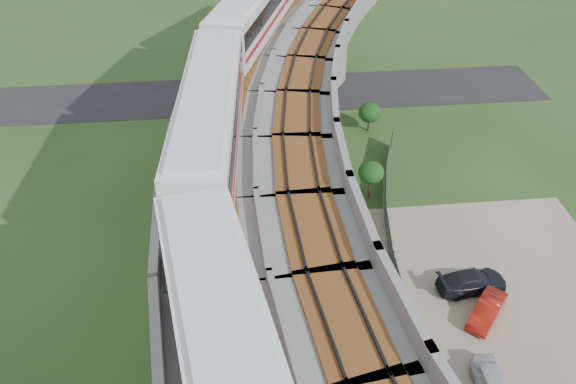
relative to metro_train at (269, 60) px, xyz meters
name	(u,v)px	position (x,y,z in m)	size (l,w,h in m)	color
ground	(263,339)	(-1.31, -10.68, -12.31)	(160.00, 160.00, 0.00)	#27451B
dirt_lot	(513,348)	(12.69, -12.68, -12.29)	(18.00, 26.00, 0.04)	gray
asphalt_road	(245,95)	(-1.31, 19.32, -12.29)	(60.00, 8.00, 0.03)	#232326
viaduct	(338,213)	(2.53, -10.68, -3.26)	(19.58, 73.98, 11.40)	#99968E
metro_train	(269,60)	(0.00, 0.00, 0.00)	(16.72, 60.30, 3.64)	white
fence	(431,318)	(8.44, -10.68, -11.56)	(3.87, 38.73, 1.50)	#2D382D
tree_0	(370,113)	(9.51, 11.42, -10.48)	(2.02, 2.02, 2.69)	#382314
tree_1	(371,173)	(7.51, 1.88, -10.07)	(1.94, 1.94, 3.08)	#382314
tree_2	(368,257)	(5.39, -6.90, -10.03)	(2.28, 2.28, 3.25)	#382314
car_red	(487,310)	(11.94, -10.37, -11.67)	(1.27, 3.65, 1.20)	#A6190F
car_dark	(472,281)	(11.87, -8.07, -11.63)	(1.80, 4.42, 1.28)	black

